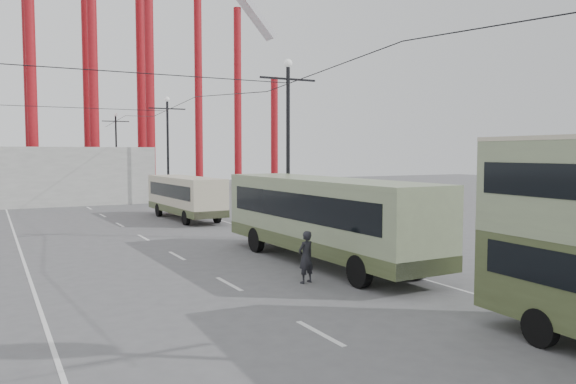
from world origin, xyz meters
TOP-DOWN VIEW (x-y plane):
  - ground at (0.00, 0.00)m, footprint 160.00×160.00m
  - road_markings at (-0.86, 19.70)m, footprint 12.52×120.00m
  - lamp_post_mid at (5.60, 18.00)m, footprint 3.20×0.44m
  - lamp_post_far at (5.60, 40.00)m, footprint 3.20×0.44m
  - lamp_post_distant at (5.60, 62.00)m, footprint 3.20×0.44m
  - fairground_shed at (-6.00, 47.00)m, footprint 22.00×10.00m
  - single_decker_green at (3.82, 11.59)m, footprint 3.08×12.31m
  - single_decker_cream at (3.55, 28.91)m, footprint 2.69×9.33m
  - pedestrian at (1.42, 8.89)m, footprint 0.76×0.61m

SIDE VIEW (x-z plane):
  - ground at x=0.00m, z-range 0.00..0.00m
  - road_markings at x=-0.86m, z-range 0.00..0.01m
  - pedestrian at x=1.42m, z-range 0.00..1.82m
  - single_decker_cream at x=3.55m, z-range 0.18..3.06m
  - single_decker_green at x=3.82m, z-range 0.22..3.69m
  - fairground_shed at x=-6.00m, z-range 0.00..5.00m
  - lamp_post_mid at x=5.60m, z-range 0.02..9.34m
  - lamp_post_far at x=5.60m, z-range 0.02..9.34m
  - lamp_post_distant at x=5.60m, z-range 0.02..9.34m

